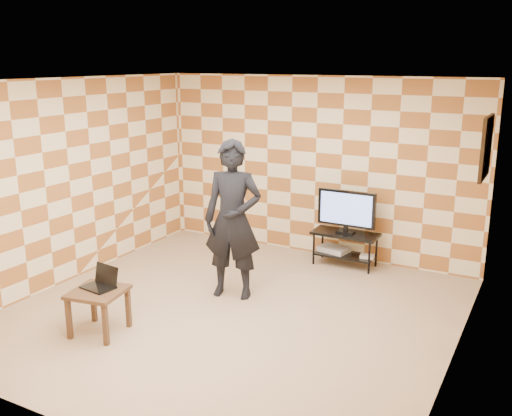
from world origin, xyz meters
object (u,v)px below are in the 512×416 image
Objects in this scene: tv at (346,210)px; side_table at (98,298)px; person at (233,220)px; tv_stand at (345,241)px.

side_table is (-1.65, -3.29, -0.43)m from tv.
person is (0.77, 1.60, 0.59)m from side_table.
side_table is 0.31× the size of person.
tv_stand is 2.02m from person.
person is at bearing 64.29° from side_table.
tv is 1.36× the size of side_table.
tv reaches higher than side_table.
tv_stand is 0.48m from tv.
side_table is at bearing -116.58° from tv_stand.
tv_stand is at bearing 63.42° from side_table.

